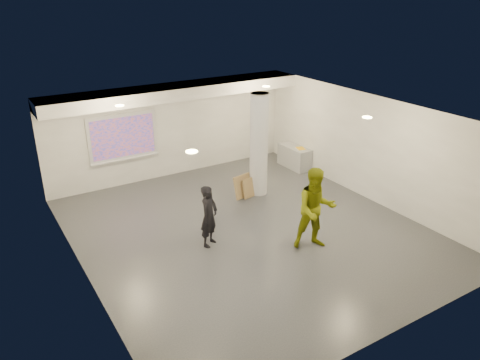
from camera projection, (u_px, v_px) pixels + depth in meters
floor at (248, 231)px, 11.81m from camera, size 8.00×9.00×0.01m
ceiling at (249, 115)px, 10.64m from camera, size 8.00×9.00×0.01m
wall_back at (172, 130)px, 14.74m from camera, size 8.00×0.01×3.00m
wall_front at (396, 264)px, 7.70m from camera, size 8.00×0.01×3.00m
wall_left at (80, 216)px, 9.28m from camera, size 0.01×9.00×3.00m
wall_right at (368, 147)px, 13.16m from camera, size 0.01×9.00×3.00m
soffit_band at (177, 91)px, 13.80m from camera, size 8.00×1.10×0.36m
downlight_nw at (120, 106)px, 11.54m from camera, size 0.22×0.22×0.02m
downlight_ne at (266, 86)px, 13.67m from camera, size 0.22×0.22×0.02m
downlight_sw at (192, 152)px, 8.40m from camera, size 0.22×0.22×0.02m
downlight_se at (367, 117)px, 10.54m from camera, size 0.22×0.22×0.02m
column at (259, 145)px, 13.36m from camera, size 0.52×0.52×3.00m
projection_screen at (123, 137)px, 13.92m from camera, size 2.10×0.13×1.42m
credenza at (294, 157)px, 15.75m from camera, size 0.53×1.25×0.72m
papers_stack at (300, 149)px, 15.37m from camera, size 0.32×0.37×0.02m
postit_pad at (301, 149)px, 15.39m from camera, size 0.33×0.38×0.03m
cardboard_back at (243, 186)px, 13.56m from camera, size 0.65×0.34×0.67m
cardboard_front at (250, 188)px, 13.58m from camera, size 0.54×0.26×0.57m
woman at (209, 216)px, 10.91m from camera, size 0.66×0.61×1.51m
man at (316, 209)px, 10.73m from camera, size 1.17×1.06×1.97m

